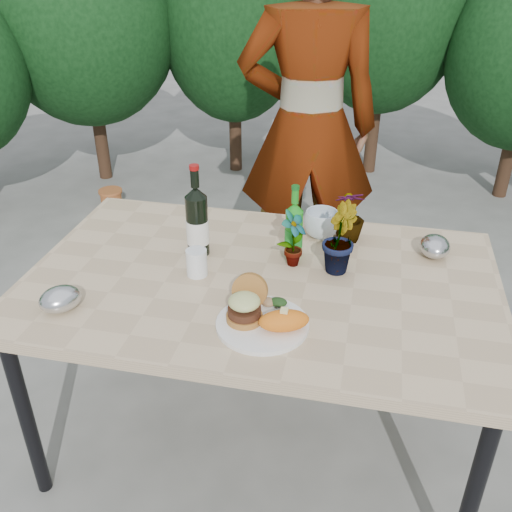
% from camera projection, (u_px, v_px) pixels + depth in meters
% --- Properties ---
extents(ground, '(80.00, 80.00, 0.00)m').
position_uv_depth(ground, '(260.00, 433.00, 2.32)').
color(ground, '#63635F').
rests_on(ground, ground).
extents(patio_table, '(1.60, 1.00, 0.75)m').
position_uv_depth(patio_table, '(261.00, 291.00, 1.97)').
color(patio_table, tan).
rests_on(patio_table, ground).
extents(shrub_hedge, '(6.88, 4.96, 2.08)m').
position_uv_depth(shrub_hedge, '(343.00, 68.00, 3.16)').
color(shrub_hedge, '#382316').
rests_on(shrub_hedge, ground).
extents(dinner_plate, '(0.28, 0.28, 0.01)m').
position_uv_depth(dinner_plate, '(262.00, 324.00, 1.70)').
color(dinner_plate, white).
rests_on(dinner_plate, patio_table).
extents(burger_stack, '(0.11, 0.16, 0.11)m').
position_uv_depth(burger_stack, '(246.00, 304.00, 1.70)').
color(burger_stack, '#B7722D').
rests_on(burger_stack, dinner_plate).
extents(sweet_potato, '(0.17, 0.12, 0.06)m').
position_uv_depth(sweet_potato, '(284.00, 321.00, 1.65)').
color(sweet_potato, orange).
rests_on(sweet_potato, dinner_plate).
extents(grilled_veg, '(0.08, 0.05, 0.03)m').
position_uv_depth(grilled_veg, '(274.00, 302.00, 1.77)').
color(grilled_veg, olive).
rests_on(grilled_veg, dinner_plate).
extents(wine_bottle, '(0.08, 0.08, 0.34)m').
position_uv_depth(wine_bottle, '(197.00, 222.00, 2.03)').
color(wine_bottle, black).
rests_on(wine_bottle, patio_table).
extents(sparkling_water, '(0.07, 0.07, 0.27)m').
position_uv_depth(sparkling_water, '(294.00, 230.00, 2.03)').
color(sparkling_water, '#18871A').
rests_on(sparkling_water, patio_table).
extents(plastic_cup, '(0.07, 0.07, 0.09)m').
position_uv_depth(plastic_cup, '(197.00, 262.00, 1.94)').
color(plastic_cup, white).
rests_on(plastic_cup, patio_table).
extents(seedling_left, '(0.11, 0.13, 0.21)m').
position_uv_depth(seedling_left, '(293.00, 239.00, 1.96)').
color(seedling_left, '#20521C').
rests_on(seedling_left, patio_table).
extents(seedling_mid, '(0.12, 0.15, 0.25)m').
position_uv_depth(seedling_mid, '(338.00, 238.00, 1.93)').
color(seedling_mid, '#255A1E').
rests_on(seedling_mid, patio_table).
extents(seedling_right, '(0.14, 0.14, 0.20)m').
position_uv_depth(seedling_right, '(350.00, 216.00, 2.13)').
color(seedling_right, '#2F5D20').
rests_on(seedling_right, patio_table).
extents(blue_bowl, '(0.14, 0.14, 0.11)m').
position_uv_depth(blue_bowl, '(321.00, 224.00, 2.17)').
color(blue_bowl, silver).
rests_on(blue_bowl, patio_table).
extents(foil_packet_left, '(0.17, 0.17, 0.08)m').
position_uv_depth(foil_packet_left, '(60.00, 299.00, 1.76)').
color(foil_packet_left, '#BABDC1').
rests_on(foil_packet_left, patio_table).
extents(foil_packet_right, '(0.11, 0.13, 0.08)m').
position_uv_depth(foil_packet_right, '(435.00, 246.00, 2.05)').
color(foil_packet_right, '#B0B2B7').
rests_on(foil_packet_right, patio_table).
extents(person, '(0.76, 0.58, 1.88)m').
position_uv_depth(person, '(308.00, 128.00, 2.76)').
color(person, '#A36A51').
rests_on(person, ground).
extents(terracotta_pot, '(0.17, 0.17, 0.14)m').
position_uv_depth(terracotta_pot, '(111.00, 199.00, 4.14)').
color(terracotta_pot, '#B15D2D').
rests_on(terracotta_pot, ground).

